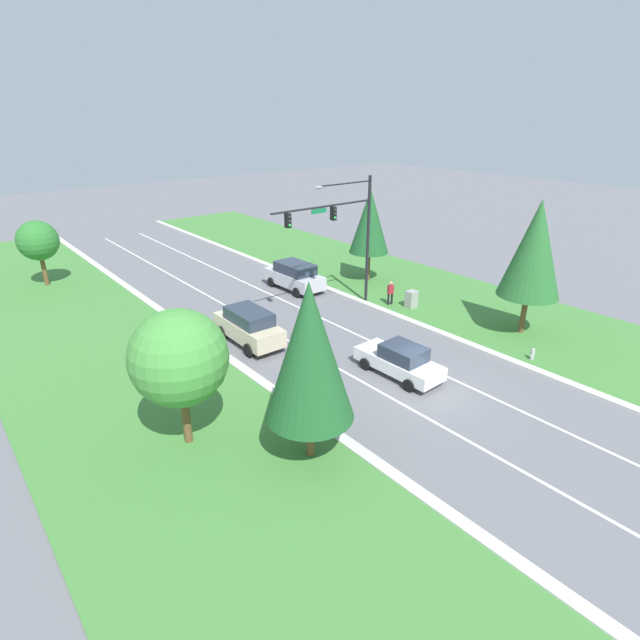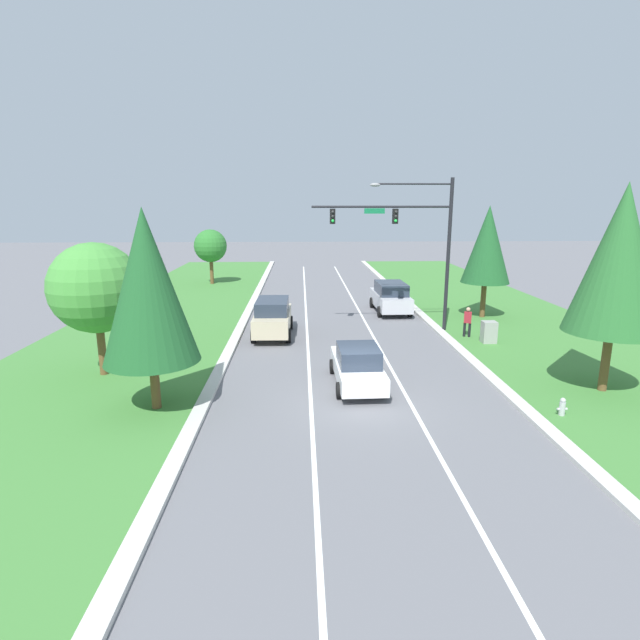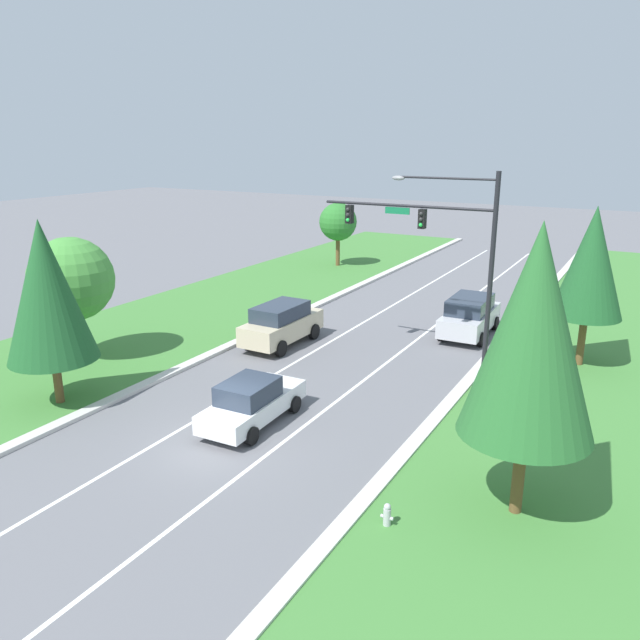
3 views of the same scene
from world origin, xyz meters
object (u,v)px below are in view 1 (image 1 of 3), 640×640
oak_far_left_tree (38,241)px  traffic_signal_mast (344,225)px  utility_cabinet (411,300)px  white_sedan (400,360)px  fire_hydrant (532,355)px  champagne_suv (249,326)px  pedestrian (390,292)px  conifer_near_right_tree (535,249)px  oak_near_left_tree (179,358)px  silver_suv (295,276)px  conifer_far_right_tree (370,221)px  conifer_mid_left_tree (309,352)px

oak_far_left_tree → traffic_signal_mast: bearing=-51.5°
utility_cabinet → traffic_signal_mast: bearing=143.1°
white_sedan → fire_hydrant: size_ratio=6.57×
traffic_signal_mast → fire_hydrant: traffic_signal_mast is taller
utility_cabinet → oak_far_left_tree: bearing=130.9°
fire_hydrant → champagne_suv: bearing=132.7°
traffic_signal_mast → pedestrian: 5.66m
conifer_near_right_tree → pedestrian: bearing=108.0°
traffic_signal_mast → oak_near_left_tree: size_ratio=1.51×
traffic_signal_mast → champagne_suv: (-7.56, -0.59, -4.51)m
silver_suv → pedestrian: silver_suv is taller
conifer_near_right_tree → oak_near_left_tree: size_ratio=1.40×
oak_near_left_tree → oak_far_left_tree: 24.49m
oak_near_left_tree → champagne_suv: bearing=43.2°
pedestrian → conifer_far_right_tree: bearing=-99.2°
traffic_signal_mast → conifer_near_right_tree: (5.50, -9.54, -0.49)m
conifer_far_right_tree → conifer_mid_left_tree: conifer_far_right_tree is taller
silver_suv → conifer_near_right_tree: 16.31m
utility_cabinet → conifer_near_right_tree: conifer_near_right_tree is taller
conifer_mid_left_tree → conifer_near_right_tree: bearing=3.6°
silver_suv → fire_hydrant: silver_suv is taller
fire_hydrant → conifer_near_right_tree: 5.92m
champagne_suv → pedestrian: 10.49m
champagne_suv → conifer_far_right_tree: bearing=17.4°
pedestrian → oak_near_left_tree: (-17.18, -5.41, 2.79)m
oak_near_left_tree → utility_cabinet: bearing=13.2°
pedestrian → fire_hydrant: (-0.14, -10.28, -0.59)m
pedestrian → conifer_near_right_tree: size_ratio=0.22×
champagne_suv → oak_near_left_tree: size_ratio=0.87×
champagne_suv → conifer_mid_left_tree: 11.11m
utility_cabinet → oak_far_left_tree: 27.00m
oak_near_left_tree → conifer_far_right_tree: (19.73, 10.17, 0.88)m
white_sedan → oak_near_left_tree: bearing=170.3°
utility_cabinet → fire_hydrant: bearing=-95.4°
silver_suv → utility_cabinet: 8.78m
champagne_suv → oak_near_left_tree: 9.61m
silver_suv → conifer_mid_left_tree: (-11.03, -15.84, 3.33)m
oak_near_left_tree → conifer_near_right_tree: bearing=-7.6°
pedestrian → conifer_far_right_tree: (2.55, 4.75, 3.67)m
silver_suv → pedestrian: (2.95, -6.75, -0.10)m
silver_suv → utility_cabinet: size_ratio=4.16×
pedestrian → fire_hydrant: bearing=108.2°
white_sedan → fire_hydrant: 7.37m
traffic_signal_mast → conifer_near_right_tree: 11.02m
oak_near_left_tree → silver_suv: bearing=40.5°
fire_hydrant → conifer_far_right_tree: size_ratio=0.10×
conifer_near_right_tree → fire_hydrant: bearing=-140.7°
silver_suv → pedestrian: bearing=-67.6°
oak_near_left_tree → conifer_far_right_tree: conifer_far_right_tree is taller
fire_hydrant → oak_far_left_tree: 33.93m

